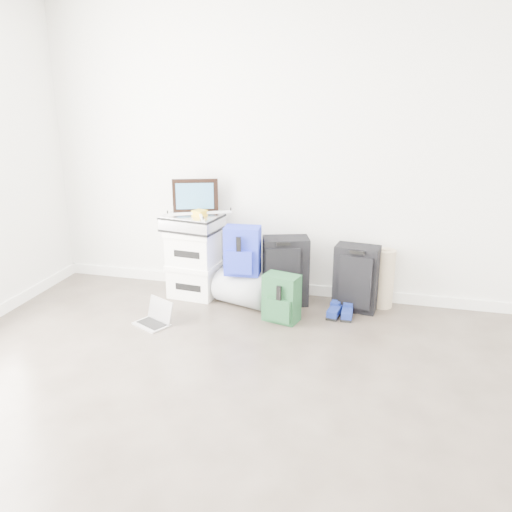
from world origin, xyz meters
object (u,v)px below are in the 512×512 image
(boxes_stack, at_px, (194,263))
(large_suitcase, at_px, (285,271))
(briefcase, at_px, (192,223))
(carry_on, at_px, (356,278))
(duffel_bag, at_px, (243,289))
(laptop, at_px, (155,318))

(boxes_stack, bearing_deg, large_suitcase, 5.82)
(briefcase, height_order, large_suitcase, briefcase)
(large_suitcase, bearing_deg, carry_on, -16.30)
(boxes_stack, height_order, duffel_bag, boxes_stack)
(carry_on, bearing_deg, briefcase, -171.46)
(duffel_bag, height_order, carry_on, carry_on)
(boxes_stack, distance_m, carry_on, 1.50)
(boxes_stack, distance_m, large_suitcase, 0.87)
(boxes_stack, distance_m, laptop, 0.74)
(boxes_stack, relative_size, large_suitcase, 1.02)
(duffel_bag, xyz_separation_m, laptop, (-0.61, -0.57, -0.10))
(briefcase, bearing_deg, large_suitcase, 9.82)
(boxes_stack, height_order, laptop, boxes_stack)
(briefcase, xyz_separation_m, duffel_bag, (0.51, -0.11, -0.56))
(duffel_bag, bearing_deg, large_suitcase, 37.66)
(briefcase, xyz_separation_m, laptop, (-0.10, -0.68, -0.66))
(boxes_stack, relative_size, briefcase, 1.28)
(briefcase, relative_size, duffel_bag, 1.00)
(boxes_stack, distance_m, duffel_bag, 0.55)
(boxes_stack, height_order, carry_on, boxes_stack)
(briefcase, height_order, duffel_bag, briefcase)
(carry_on, bearing_deg, large_suitcase, -170.81)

